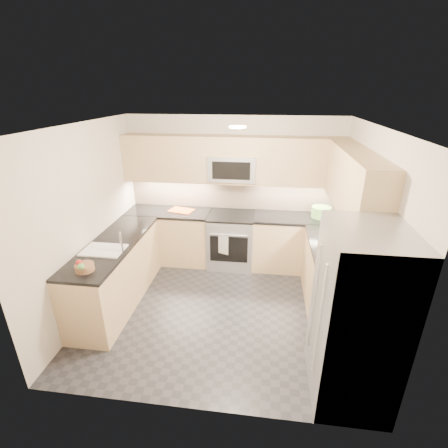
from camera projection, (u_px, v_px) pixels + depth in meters
floor at (221, 308)px, 4.62m from camera, size 3.60×3.20×0.00m
ceiling at (220, 126)px, 3.65m from camera, size 3.60×3.20×0.02m
wall_back at (233, 191)px, 5.60m from camera, size 3.60×0.02×2.50m
wall_front at (193, 303)px, 2.67m from camera, size 3.60×0.02×2.50m
wall_left at (88, 220)px, 4.35m from camera, size 0.02×3.20×2.50m
wall_right at (368, 235)px, 3.92m from camera, size 0.02×3.20×2.50m
base_cab_back_left at (170, 237)px, 5.77m from camera, size 1.42×0.60×0.90m
base_cab_back_right at (295, 244)px, 5.50m from camera, size 1.42×0.60×0.90m
base_cab_right at (331, 283)px, 4.40m from camera, size 0.60×1.70×0.90m
base_cab_peninsula at (117, 273)px, 4.63m from camera, size 0.60×2.00×0.90m
countertop_back_left at (169, 212)px, 5.58m from camera, size 1.42×0.63×0.04m
countertop_back_right at (297, 218)px, 5.32m from camera, size 1.42×0.63×0.04m
countertop_right at (336, 252)px, 4.22m from camera, size 0.63×1.70×0.04m
countertop_peninsula at (112, 244)px, 4.44m from camera, size 0.63×2.00×0.04m
upper_cab_back at (233, 160)px, 5.22m from camera, size 3.60×0.35×0.75m
upper_cab_right at (355, 182)px, 3.97m from camera, size 0.35×1.95×0.75m
backsplash_back at (233, 194)px, 5.62m from camera, size 3.60×0.01×0.51m
backsplash_right at (357, 225)px, 4.35m from camera, size 0.01×2.30×0.51m
gas_range at (231, 240)px, 5.61m from camera, size 0.76×0.65×0.91m
range_cooktop at (231, 216)px, 5.43m from camera, size 0.76×0.65×0.03m
oven_door_glass at (229, 249)px, 5.31m from camera, size 0.62×0.02×0.45m
oven_handle at (229, 235)px, 5.19m from camera, size 0.60×0.02×0.02m
microwave at (232, 168)px, 5.24m from camera, size 0.76×0.40×0.40m
microwave_door at (231, 171)px, 5.05m from camera, size 0.60×0.01×0.28m
refrigerator at (356, 317)px, 3.05m from camera, size 0.70×0.90×1.80m
fridge_handle_left at (319, 322)px, 2.91m from camera, size 0.02×0.02×1.20m
fridge_handle_right at (314, 299)px, 3.24m from camera, size 0.02×0.02×1.20m
sink_basin at (104, 255)px, 4.23m from camera, size 0.52×0.38×0.16m
faucet at (121, 242)px, 4.12m from camera, size 0.03×0.03×0.28m
utensil_bowl at (321, 212)px, 5.27m from camera, size 0.38×0.38×0.18m
cutting_board at (181, 210)px, 5.58m from camera, size 0.46×0.37×0.01m
fruit_basket at (85, 267)px, 3.74m from camera, size 0.24×0.24×0.08m
fruit_apple at (79, 262)px, 3.70m from camera, size 0.07×0.07×0.07m
fruit_pear at (81, 266)px, 3.61m from camera, size 0.08×0.08×0.08m
dish_towel_check at (223, 245)px, 5.24m from camera, size 0.17×0.07×0.33m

